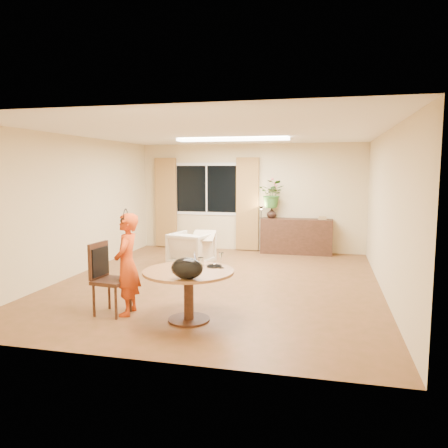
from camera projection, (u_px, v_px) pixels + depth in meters
The scene contains 24 objects.
floor at pixel (218, 282), 7.68m from camera, with size 6.50×6.50×0.00m, color brown.
ceiling at pixel (218, 132), 7.36m from camera, with size 6.50×6.50×0.00m, color white.
wall_back at pixel (250, 198), 10.66m from camera, with size 5.50×5.50×0.00m, color beige.
wall_left at pixel (75, 206), 8.15m from camera, with size 6.50×6.50×0.00m, color beige.
wall_right at pixel (386, 213), 6.90m from camera, with size 6.50×6.50×0.00m, color beige.
window at pixel (207, 189), 10.87m from camera, with size 1.70×0.03×1.30m.
curtain_left at pixel (166, 203), 11.08m from camera, with size 0.55×0.08×2.25m, color olive.
curtain_right at pixel (247, 204), 10.60m from camera, with size 0.55×0.08×2.25m, color olive.
ceiling_panel at pixel (233, 139), 8.53m from camera, with size 2.20×0.35×0.05m, color white.
dining_table at pixel (189, 281), 5.68m from camera, with size 1.19×1.19×0.68m.
dining_chair at pixel (112, 279), 5.95m from camera, with size 0.47×0.43×0.99m, color black, non-canonical shape.
child at pixel (127, 264), 5.93m from camera, with size 0.33×0.51×1.39m, color red.
laptop at pixel (184, 262), 5.62m from camera, with size 0.35×0.24×0.24m, color #B7B7BC, non-canonical shape.
tumbler at pixel (201, 262), 5.93m from camera, with size 0.08×0.08×0.11m, color white, non-canonical shape.
wine_glass at pixel (221, 260), 5.78m from camera, with size 0.07×0.07×0.21m, color white, non-canonical shape.
pot_lid at pixel (214, 266), 5.86m from camera, with size 0.21×0.21×0.03m, color white, non-canonical shape.
handbag at pixel (187, 268), 5.19m from camera, with size 0.39×0.23×0.26m, color black, non-canonical shape.
armchair at pixel (192, 249), 8.91m from camera, with size 0.76×0.78×0.71m, color beige.
throw at pixel (204, 232), 8.79m from camera, with size 0.45×0.55×0.03m, color beige, non-canonical shape.
sideboard at pixel (296, 236), 10.28m from camera, with size 1.66×0.41×0.83m, color black.
vase at pixel (272, 213), 10.35m from camera, with size 0.24×0.24×0.25m, color black.
bouquet at pixel (273, 194), 10.29m from camera, with size 0.59×0.51×0.66m, color #286C2A.
book_stack at pixel (322, 218), 10.09m from camera, with size 0.19×0.14×0.08m, color olive, non-canonical shape.
desk_lamp at pixel (261, 212), 10.35m from camera, with size 0.13×0.13×0.31m, color black, non-canonical shape.
Camera 1 is at (1.83, -7.27, 1.97)m, focal length 35.00 mm.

